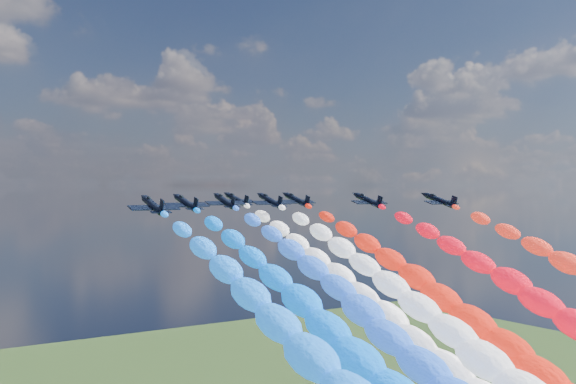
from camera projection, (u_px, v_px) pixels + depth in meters
jet_0 at (153, 205)px, 120.83m from camera, size 9.10×12.20×5.65m
jet_1 at (186, 203)px, 137.93m from camera, size 8.95×12.09×5.65m
trail_1 at (344, 358)px, 96.45m from camera, size 7.14×97.72×44.98m
jet_2 at (225, 201)px, 151.81m from camera, size 9.33×12.35×5.65m
trail_2 at (378, 337)px, 110.33m from camera, size 7.14×97.72×44.98m
jet_3 at (270, 201)px, 155.73m from camera, size 8.87×12.03×5.65m
trail_3 at (435, 331)px, 114.25m from camera, size 7.14×97.72×44.98m
jet_4 at (237, 200)px, 168.06m from camera, size 9.45×12.44×5.65m
trail_4 at (374, 317)px, 126.58m from camera, size 7.14×97.72×44.98m
jet_5 at (297, 200)px, 165.44m from camera, size 9.15×12.23×5.65m
trail_5 at (457, 320)px, 123.96m from camera, size 7.14×97.72×44.98m
jet_6 at (368, 200)px, 160.30m from camera, size 8.84×12.00×5.65m
trail_6 at (560, 326)px, 118.82m from camera, size 7.14×97.72×44.98m
jet_7 at (440, 200)px, 158.44m from camera, size 9.12×12.21×5.65m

